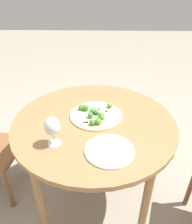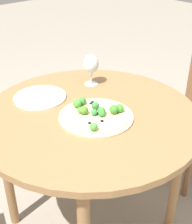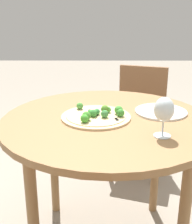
{
  "view_description": "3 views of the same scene",
  "coord_description": "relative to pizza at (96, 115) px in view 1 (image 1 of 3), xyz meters",
  "views": [
    {
      "loc": [
        -1.13,
        -0.04,
        1.56
      ],
      "look_at": [
        0.05,
        -0.01,
        0.79
      ],
      "focal_mm": 35.0,
      "sensor_mm": 36.0,
      "label": 1
    },
    {
      "loc": [
        0.94,
        -0.83,
        1.5
      ],
      "look_at": [
        0.05,
        -0.01,
        0.79
      ],
      "focal_mm": 50.0,
      "sensor_mm": 36.0,
      "label": 2
    },
    {
      "loc": [
        0.05,
        1.42,
        1.29
      ],
      "look_at": [
        0.05,
        -0.01,
        0.79
      ],
      "focal_mm": 50.0,
      "sensor_mm": 36.0,
      "label": 3
    }
  ],
  "objects": [
    {
      "name": "wine_glass",
      "position": [
        -0.28,
        0.22,
        0.1
      ],
      "size": [
        0.08,
        0.08,
        0.17
      ],
      "color": "silver",
      "rests_on": "dining_table"
    },
    {
      "name": "dining_table",
      "position": [
        -0.05,
        0.01,
        -0.1
      ],
      "size": [
        1.03,
        1.03,
        0.76
      ],
      "color": "olive",
      "rests_on": "ground_plane"
    },
    {
      "name": "ground_plane",
      "position": [
        -0.05,
        0.01,
        -0.78
      ],
      "size": [
        12.0,
        12.0,
        0.0
      ],
      "primitive_type": "plane",
      "color": "gray"
    },
    {
      "name": "pizza",
      "position": [
        0.0,
        0.0,
        0.0
      ],
      "size": [
        0.34,
        0.34,
        0.06
      ],
      "color": "#DBBC89",
      "rests_on": "dining_table"
    },
    {
      "name": "plate_near",
      "position": [
        -0.33,
        -0.08,
        -0.01
      ],
      "size": [
        0.26,
        0.26,
        0.01
      ],
      "color": "silver",
      "rests_on": "dining_table"
    }
  ]
}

